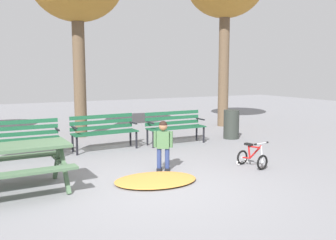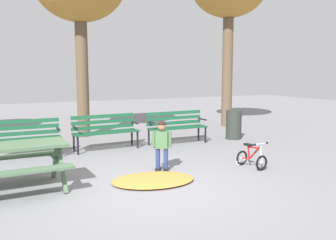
% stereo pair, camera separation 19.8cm
% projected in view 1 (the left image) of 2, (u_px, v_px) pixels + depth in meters
% --- Properties ---
extents(ground, '(36.00, 36.00, 0.00)m').
position_uv_depth(ground, '(157.00, 188.00, 6.00)').
color(ground, gray).
extents(picnic_table, '(1.86, 1.42, 0.79)m').
position_uv_depth(picnic_table, '(9.00, 157.00, 5.68)').
color(picnic_table, '#4C6B4C').
rests_on(picnic_table, ground).
extents(park_bench_far_left, '(1.60, 0.47, 0.85)m').
position_uv_depth(park_bench_far_left, '(21.00, 136.00, 7.92)').
color(park_bench_far_left, '#195133').
rests_on(park_bench_far_left, ground).
extents(park_bench_left, '(1.62, 0.54, 0.85)m').
position_uv_depth(park_bench_left, '(104.00, 129.00, 8.90)').
color(park_bench_left, '#195133').
rests_on(park_bench_left, ground).
extents(park_bench_right, '(1.60, 0.46, 0.85)m').
position_uv_depth(park_bench_right, '(175.00, 125.00, 9.67)').
color(park_bench_right, '#195133').
rests_on(park_bench_right, ground).
extents(child_standing, '(0.32, 0.27, 0.98)m').
position_uv_depth(child_standing, '(163.00, 142.00, 6.98)').
color(child_standing, navy).
rests_on(child_standing, ground).
extents(kids_bicycle, '(0.43, 0.60, 0.54)m').
position_uv_depth(kids_bicycle, '(252.00, 157.00, 7.32)').
color(kids_bicycle, black).
rests_on(kids_bicycle, ground).
extents(leaf_pile, '(1.59, 1.22, 0.07)m').
position_uv_depth(leaf_pile, '(156.00, 180.00, 6.36)').
color(leaf_pile, '#C68438').
rests_on(leaf_pile, ground).
extents(trash_bin, '(0.44, 0.44, 0.82)m').
position_uv_depth(trash_bin, '(231.00, 124.00, 10.41)').
color(trash_bin, '#2D332D').
rests_on(trash_bin, ground).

